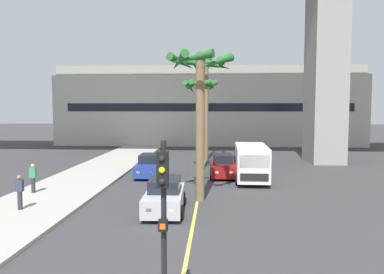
{
  "coord_description": "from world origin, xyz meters",
  "views": [
    {
      "loc": [
        0.9,
        -0.67,
        4.9
      ],
      "look_at": [
        0.0,
        14.0,
        3.73
      ],
      "focal_mm": 35.1,
      "sensor_mm": 36.0,
      "label": 1
    }
  ],
  "objects_px": {
    "pedestrian_mid_block": "(20,192)",
    "delivery_van": "(251,162)",
    "palm_tree_far_median": "(201,84)",
    "pedestrian_near_crosswalk": "(33,178)",
    "car_queue_third": "(223,166)",
    "car_queue_second": "(150,166)",
    "traffic_light_median_near": "(163,210)",
    "palm_tree_near_median": "(206,79)",
    "palm_tree_mid_median": "(199,95)",
    "car_queue_front": "(246,157)",
    "car_queue_fourth": "(165,196)"
  },
  "relations": [
    {
      "from": "car_queue_third",
      "to": "pedestrian_mid_block",
      "type": "relative_size",
      "value": 2.55
    },
    {
      "from": "pedestrian_mid_block",
      "to": "delivery_van",
      "type": "bearing_deg",
      "value": 35.9
    },
    {
      "from": "traffic_light_median_near",
      "to": "pedestrian_mid_block",
      "type": "xyz_separation_m",
      "value": [
        -7.96,
        8.85,
        -1.72
      ]
    },
    {
      "from": "palm_tree_far_median",
      "to": "palm_tree_near_median",
      "type": "bearing_deg",
      "value": 90.19
    },
    {
      "from": "pedestrian_mid_block",
      "to": "traffic_light_median_near",
      "type": "bearing_deg",
      "value": -48.04
    },
    {
      "from": "traffic_light_median_near",
      "to": "car_queue_third",
      "type": "bearing_deg",
      "value": 84.95
    },
    {
      "from": "palm_tree_far_median",
      "to": "pedestrian_near_crosswalk",
      "type": "height_order",
      "value": "palm_tree_far_median"
    },
    {
      "from": "car_queue_third",
      "to": "traffic_light_median_near",
      "type": "distance_m",
      "value": 18.93
    },
    {
      "from": "palm_tree_mid_median",
      "to": "pedestrian_mid_block",
      "type": "distance_m",
      "value": 14.82
    },
    {
      "from": "traffic_light_median_near",
      "to": "palm_tree_far_median",
      "type": "bearing_deg",
      "value": 88.31
    },
    {
      "from": "car_queue_third",
      "to": "palm_tree_far_median",
      "type": "relative_size",
      "value": 0.53
    },
    {
      "from": "pedestrian_mid_block",
      "to": "palm_tree_near_median",
      "type": "bearing_deg",
      "value": 65.09
    },
    {
      "from": "palm_tree_mid_median",
      "to": "palm_tree_far_median",
      "type": "bearing_deg",
      "value": -87.25
    },
    {
      "from": "car_queue_fourth",
      "to": "car_queue_front",
      "type": "bearing_deg",
      "value": 71.01
    },
    {
      "from": "car_queue_third",
      "to": "car_queue_front",
      "type": "bearing_deg",
      "value": 68.36
    },
    {
      "from": "car_queue_front",
      "to": "palm_tree_far_median",
      "type": "bearing_deg",
      "value": -105.33
    },
    {
      "from": "traffic_light_median_near",
      "to": "palm_tree_near_median",
      "type": "height_order",
      "value": "palm_tree_near_median"
    },
    {
      "from": "delivery_van",
      "to": "palm_tree_mid_median",
      "type": "relative_size",
      "value": 0.75
    },
    {
      "from": "delivery_van",
      "to": "palm_tree_far_median",
      "type": "bearing_deg",
      "value": -119.73
    },
    {
      "from": "car_queue_third",
      "to": "delivery_van",
      "type": "distance_m",
      "value": 2.51
    },
    {
      "from": "car_queue_front",
      "to": "car_queue_fourth",
      "type": "bearing_deg",
      "value": -108.99
    },
    {
      "from": "car_queue_second",
      "to": "car_queue_third",
      "type": "xyz_separation_m",
      "value": [
        5.19,
        0.27,
        0.0
      ]
    },
    {
      "from": "car_queue_front",
      "to": "car_queue_third",
      "type": "bearing_deg",
      "value": -111.64
    },
    {
      "from": "traffic_light_median_near",
      "to": "palm_tree_mid_median",
      "type": "height_order",
      "value": "palm_tree_mid_median"
    },
    {
      "from": "car_queue_second",
      "to": "pedestrian_near_crosswalk",
      "type": "distance_m",
      "value": 8.3
    },
    {
      "from": "delivery_van",
      "to": "palm_tree_far_median",
      "type": "height_order",
      "value": "palm_tree_far_median"
    },
    {
      "from": "delivery_van",
      "to": "palm_tree_near_median",
      "type": "xyz_separation_m",
      "value": [
        -3.22,
        9.46,
        6.17
      ]
    },
    {
      "from": "delivery_van",
      "to": "palm_tree_far_median",
      "type": "relative_size",
      "value": 0.68
    },
    {
      "from": "palm_tree_mid_median",
      "to": "pedestrian_mid_block",
      "type": "height_order",
      "value": "palm_tree_mid_median"
    },
    {
      "from": "traffic_light_median_near",
      "to": "palm_tree_near_median",
      "type": "relative_size",
      "value": 0.45
    },
    {
      "from": "delivery_van",
      "to": "pedestrian_near_crosswalk",
      "type": "bearing_deg",
      "value": -158.64
    },
    {
      "from": "car_queue_third",
      "to": "car_queue_second",
      "type": "bearing_deg",
      "value": -177.07
    },
    {
      "from": "palm_tree_mid_median",
      "to": "palm_tree_far_median",
      "type": "relative_size",
      "value": 0.91
    },
    {
      "from": "car_queue_second",
      "to": "pedestrian_near_crosswalk",
      "type": "height_order",
      "value": "pedestrian_near_crosswalk"
    },
    {
      "from": "car_queue_front",
      "to": "car_queue_fourth",
      "type": "height_order",
      "value": "same"
    },
    {
      "from": "palm_tree_mid_median",
      "to": "pedestrian_mid_block",
      "type": "xyz_separation_m",
      "value": [
        -7.87,
        -11.6,
        -4.8
      ]
    },
    {
      "from": "car_queue_front",
      "to": "car_queue_fourth",
      "type": "relative_size",
      "value": 1.0
    },
    {
      "from": "palm_tree_near_median",
      "to": "pedestrian_mid_block",
      "type": "xyz_separation_m",
      "value": [
        -8.25,
        -17.77,
        -6.46
      ]
    },
    {
      "from": "palm_tree_far_median",
      "to": "pedestrian_mid_block",
      "type": "height_order",
      "value": "palm_tree_far_median"
    },
    {
      "from": "car_queue_second",
      "to": "palm_tree_mid_median",
      "type": "height_order",
      "value": "palm_tree_mid_median"
    },
    {
      "from": "car_queue_front",
      "to": "car_queue_second",
      "type": "bearing_deg",
      "value": -142.78
    },
    {
      "from": "car_queue_second",
      "to": "pedestrian_near_crosswalk",
      "type": "xyz_separation_m",
      "value": [
        -5.48,
        -6.23,
        0.28
      ]
    },
    {
      "from": "car_queue_second",
      "to": "palm_tree_near_median",
      "type": "xyz_separation_m",
      "value": [
        3.83,
        8.13,
        6.73
      ]
    },
    {
      "from": "palm_tree_near_median",
      "to": "pedestrian_near_crosswalk",
      "type": "distance_m",
      "value": 18.29
    },
    {
      "from": "palm_tree_far_median",
      "to": "traffic_light_median_near",
      "type": "bearing_deg",
      "value": -91.69
    },
    {
      "from": "car_queue_third",
      "to": "palm_tree_mid_median",
      "type": "bearing_deg",
      "value": 135.57
    },
    {
      "from": "traffic_light_median_near",
      "to": "pedestrian_near_crosswalk",
      "type": "xyz_separation_m",
      "value": [
        -9.01,
        12.26,
        -1.72
      ]
    },
    {
      "from": "delivery_van",
      "to": "car_queue_fourth",
      "type": "bearing_deg",
      "value": -121.85
    },
    {
      "from": "car_queue_front",
      "to": "car_queue_third",
      "type": "height_order",
      "value": "same"
    },
    {
      "from": "car_queue_second",
      "to": "car_queue_fourth",
      "type": "relative_size",
      "value": 1.0
    }
  ]
}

